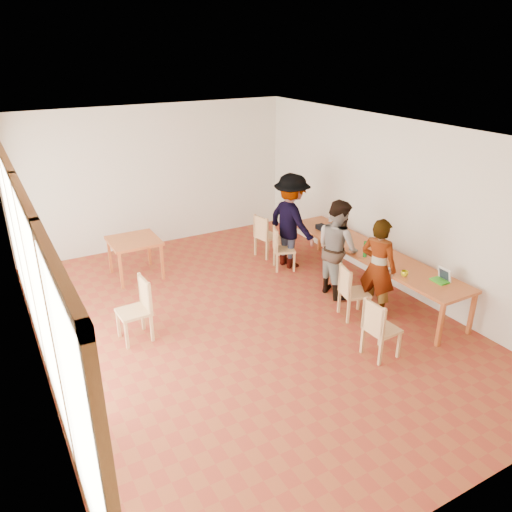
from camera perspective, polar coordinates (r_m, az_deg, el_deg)
The scene contains 25 objects.
ground at distance 8.10m, azimuth -1.30°, elevation -7.52°, with size 8.00×8.00×0.00m, color brown.
wall_back at distance 10.98m, azimuth -11.43°, elevation 8.87°, with size 6.00×0.10×3.00m, color silver.
wall_front at distance 4.72m, azimuth 22.84°, elevation -12.95°, with size 6.00×0.10×3.00m, color silver.
wall_right at distance 9.17m, azimuth 15.45°, elevation 5.64°, with size 0.10×8.00×3.00m, color silver.
window_wall at distance 6.70m, azimuth -24.34°, elevation -2.20°, with size 0.10×8.00×3.00m, color white.
ceiling at distance 7.05m, azimuth -1.53°, elevation 14.08°, with size 6.00×8.00×0.04m, color white.
communal_table at distance 9.06m, azimuth 12.94°, elevation 0.30°, with size 0.80×4.00×0.75m.
side_table at distance 9.62m, azimuth -13.77°, elevation 1.40°, with size 0.90×0.90×0.75m.
chair_near at distance 7.19m, azimuth 13.75°, elevation -7.51°, with size 0.43×0.43×0.48m.
chair_mid at distance 8.12m, azimuth 10.67°, elevation -3.51°, with size 0.50×0.50×0.47m.
chair_far at distance 9.72m, azimuth 2.73°, elevation 1.34°, with size 0.51×0.51×0.45m.
chair_empty at distance 10.28m, azimuth 0.94°, elevation 2.79°, with size 0.50×0.50×0.48m.
chair_spare at distance 7.62m, azimuth -13.18°, elevation -5.20°, with size 0.47×0.47×0.51m.
person_near at distance 8.17m, azimuth 13.77°, elevation -1.36°, with size 0.61×0.40×1.66m, color gray.
person_mid at distance 8.76m, azimuth 9.30°, elevation 0.92°, with size 0.84×0.65×1.73m, color gray.
person_far at distance 9.75m, azimuth 4.05°, elevation 4.01°, with size 1.21×0.70×1.88m, color gray.
laptop_near at distance 8.20m, azimuth 20.49°, elevation -2.33°, with size 0.22×0.26×0.21m.
laptop_mid at distance 8.73m, azimuth 14.13°, elevation -0.01°, with size 0.23×0.25×0.18m.
laptop_far at distance 10.00m, azimuth 8.96°, elevation 3.46°, with size 0.26×0.28×0.20m.
yellow_mug at distance 8.19m, azimuth 16.61°, elevation -1.93°, with size 0.11×0.11×0.09m, color #D0C70B.
green_bottle at distance 8.71m, azimuth 12.38°, elevation 0.76°, with size 0.07×0.07×0.28m, color #18651A.
clear_glass at distance 10.37m, azimuth 8.49°, elevation 4.16°, with size 0.07×0.07×0.09m, color silver.
condiment_cup at distance 8.28m, azimuth 14.98°, elevation -1.55°, with size 0.08×0.08×0.06m, color white.
pink_phone at distance 9.46m, azimuth 9.32°, elevation 1.95°, with size 0.05×0.10×0.01m, color #CA4185.
black_pouch at distance 9.88m, azimuth 7.60°, elevation 3.23°, with size 0.16×0.26×0.09m, color black.
Camera 1 is at (-3.26, -6.15, 4.15)m, focal length 35.00 mm.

